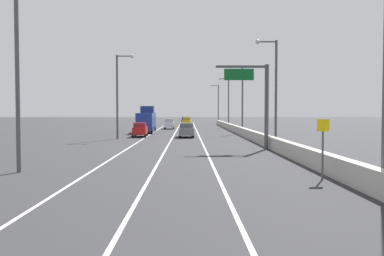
{
  "coord_description": "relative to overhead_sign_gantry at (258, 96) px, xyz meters",
  "views": [
    {
      "loc": [
        -0.07,
        -4.16,
        3.41
      ],
      "look_at": [
        0.56,
        54.35,
        1.0
      ],
      "focal_mm": 38.91,
      "sensor_mm": 36.0,
      "label": 1
    }
  ],
  "objects": [
    {
      "name": "lane_stripe_left",
      "position": [
        -11.67,
        22.53,
        -4.73
      ],
      "size": [
        0.16,
        130.0,
        0.0
      ],
      "primitive_type": "cube",
      "color": "silver",
      "rests_on": "ground_plane"
    },
    {
      "name": "car_white_3",
      "position": [
        -9.71,
        41.85,
        -3.75
      ],
      "size": [
        1.89,
        4.27,
        1.97
      ],
      "color": "white",
      "rests_on": "ground_plane"
    },
    {
      "name": "lane_stripe_center",
      "position": [
        -8.17,
        22.53,
        -4.73
      ],
      "size": [
        0.16,
        130.0,
        0.0
      ],
      "primitive_type": "cube",
      "color": "silver",
      "rests_on": "ground_plane"
    },
    {
      "name": "overhead_sign_gantry",
      "position": [
        0.0,
        0.0,
        0.0
      ],
      "size": [
        4.68,
        0.36,
        7.5
      ],
      "color": "#47474C",
      "rests_on": "ground_plane"
    },
    {
      "name": "lamp_post_right_third",
      "position": [
        1.78,
        25.99,
        1.14
      ],
      "size": [
        2.14,
        0.44,
        10.22
      ],
      "color": "#4C4C51",
      "rests_on": "ground_plane"
    },
    {
      "name": "ground_plane",
      "position": [
        -6.17,
        31.53,
        -4.73
      ],
      "size": [
        320.0,
        320.0,
        0.0
      ],
      "primitive_type": "plane",
      "color": "#2D2D30"
    },
    {
      "name": "car_gray_4",
      "position": [
        -6.41,
        17.0,
        -3.8
      ],
      "size": [
        2.01,
        4.66,
        1.85
      ],
      "color": "slate",
      "rests_on": "ground_plane"
    },
    {
      "name": "car_red_1",
      "position": [
        -12.49,
        18.1,
        -3.79
      ],
      "size": [
        1.91,
        4.49,
        1.88
      ],
      "color": "red",
      "rests_on": "ground_plane"
    },
    {
      "name": "lane_stripe_right",
      "position": [
        -4.67,
        22.53,
        -4.73
      ],
      "size": [
        0.16,
        130.0,
        0.0
      ],
      "primitive_type": "cube",
      "color": "silver",
      "rests_on": "ground_plane"
    },
    {
      "name": "lamp_post_left_mid",
      "position": [
        -14.5,
        13.76,
        1.14
      ],
      "size": [
        2.14,
        0.44,
        10.22
      ],
      "color": "#4C4C51",
      "rests_on": "ground_plane"
    },
    {
      "name": "car_black_2",
      "position": [
        -6.66,
        57.31,
        -3.7
      ],
      "size": [
        2.07,
        4.13,
        2.06
      ],
      "color": "black",
      "rests_on": "ground_plane"
    },
    {
      "name": "car_yellow_0",
      "position": [
        -6.39,
        49.55,
        -3.7
      ],
      "size": [
        2.02,
        4.78,
        2.05
      ],
      "color": "gold",
      "rests_on": "ground_plane"
    },
    {
      "name": "lamp_post_right_second",
      "position": [
        1.98,
        3.2,
        1.14
      ],
      "size": [
        2.14,
        0.44,
        10.22
      ],
      "color": "#4C4C51",
      "rests_on": "ground_plane"
    },
    {
      "name": "lamp_post_right_near",
      "position": [
        1.64,
        -19.59,
        1.14
      ],
      "size": [
        2.14,
        0.44,
        10.22
      ],
      "color": "#4C4C51",
      "rests_on": "ground_plane"
    },
    {
      "name": "box_truck",
      "position": [
        -12.74,
        29.07,
        -2.81
      ],
      "size": [
        2.62,
        9.8,
        4.19
      ],
      "color": "navy",
      "rests_on": "ground_plane"
    },
    {
      "name": "lamp_post_left_near",
      "position": [
        -15.35,
        -13.59,
        1.14
      ],
      "size": [
        2.14,
        0.44,
        10.22
      ],
      "color": "#4C4C51",
      "rests_on": "ground_plane"
    },
    {
      "name": "lamp_post_right_fourth",
      "position": [
        1.94,
        48.78,
        1.14
      ],
      "size": [
        2.14,
        0.44,
        10.22
      ],
      "color": "#4C4C51",
      "rests_on": "ground_plane"
    },
    {
      "name": "lamp_post_right_fifth",
      "position": [
        1.53,
        71.57,
        1.14
      ],
      "size": [
        2.14,
        0.44,
        10.22
      ],
      "color": "#4C4C51",
      "rests_on": "ground_plane"
    },
    {
      "name": "speed_advisory_sign",
      "position": [
        0.44,
        -16.23,
        -2.96
      ],
      "size": [
        0.6,
        0.11,
        3.0
      ],
      "color": "#4C4C51",
      "rests_on": "ground_plane"
    },
    {
      "name": "jersey_barrier_right",
      "position": [
        1.34,
        7.53,
        -4.18
      ],
      "size": [
        0.6,
        120.0,
        1.1
      ],
      "primitive_type": "cube",
      "color": "#B2ADA3",
      "rests_on": "ground_plane"
    }
  ]
}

